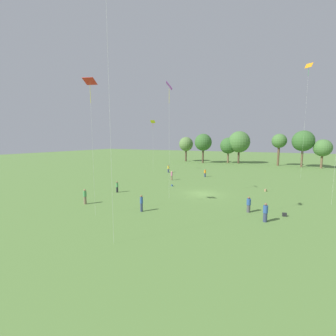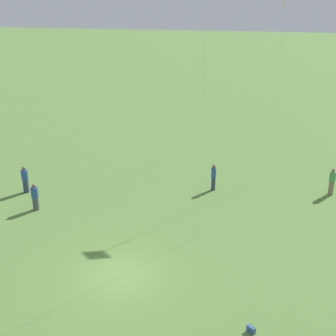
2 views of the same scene
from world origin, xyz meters
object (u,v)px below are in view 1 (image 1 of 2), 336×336
(person_1, at_px, (168,169))
(picnic_bag_1, at_px, (265,190))
(person_3, at_px, (117,187))
(picnic_bag_2, at_px, (284,215))
(person_5, at_px, (205,173))
(person_4, at_px, (249,205))
(person_0, at_px, (265,213))
(person_7, at_px, (172,175))
(kite_2, at_px, (309,70))
(picnic_bag_0, at_px, (172,185))
(kite_1, at_px, (90,86))
(kite_0, at_px, (153,123))
(person_2, at_px, (85,197))
(kite_4, at_px, (169,90))
(person_6, at_px, (141,203))

(person_1, bearing_deg, picnic_bag_1, 142.00)
(person_3, bearing_deg, picnic_bag_2, -148.46)
(person_5, bearing_deg, person_3, -176.09)
(person_4, bearing_deg, person_0, -92.70)
(person_7, height_order, picnic_bag_2, person_7)
(kite_2, height_order, picnic_bag_0, kite_2)
(person_4, xyz_separation_m, kite_1, (-14.21, -7.77, 12.04))
(kite_0, bearing_deg, person_1, -150.47)
(person_2, xyz_separation_m, kite_0, (-6.77, 28.36, 10.74))
(person_3, relative_size, kite_4, 0.11)
(person_7, xyz_separation_m, kite_1, (1.38, -21.65, 11.97))
(person_5, xyz_separation_m, picnic_bag_2, (14.36, -20.07, -0.63))
(kite_2, distance_m, picnic_bag_0, 34.26)
(person_0, bearing_deg, kite_4, 120.91)
(person_1, xyz_separation_m, kite_0, (-4.37, 0.41, 10.78))
(person_6, xyz_separation_m, kite_4, (0.23, 6.38, 13.03))
(person_2, relative_size, picnic_bag_2, 4.20)
(person_4, bearing_deg, kite_2, 35.67)
(picnic_bag_2, bearing_deg, person_5, 125.58)
(person_2, height_order, picnic_bag_1, person_2)
(picnic_bag_0, relative_size, picnic_bag_2, 0.87)
(kite_0, relative_size, kite_1, 0.91)
(person_5, bearing_deg, person_1, 102.44)
(person_2, distance_m, person_4, 18.89)
(person_0, xyz_separation_m, kite_1, (-15.97, -5.47, 11.98))
(person_3, distance_m, kite_1, 15.61)
(person_7, bearing_deg, person_2, -51.26)
(person_6, bearing_deg, person_0, -66.88)
(kite_2, bearing_deg, picnic_bag_1, -36.72)
(person_2, xyz_separation_m, person_5, (7.19, 25.71, -0.11))
(person_0, xyz_separation_m, person_4, (-1.75, 2.29, -0.06))
(kite_0, height_order, picnic_bag_1, kite_0)
(person_2, relative_size, person_7, 1.02)
(kite_4, bearing_deg, person_6, -164.07)
(person_5, xyz_separation_m, kite_2, (17.84, 6.94, 20.03))
(kite_1, height_order, picnic_bag_1, kite_1)
(picnic_bag_2, bearing_deg, kite_1, -155.64)
(person_3, relative_size, picnic_bag_0, 4.35)
(person_3, height_order, person_7, person_7)
(person_0, bearing_deg, picnic_bag_0, 102.37)
(person_3, xyz_separation_m, person_6, (8.08, -5.96, 0.10))
(person_5, bearing_deg, person_7, 169.49)
(person_3, xyz_separation_m, kite_1, (4.31, -8.93, 12.05))
(person_7, bearing_deg, kite_1, -40.22)
(person_6, relative_size, picnic_bag_2, 4.15)
(person_2, height_order, person_3, person_2)
(person_0, distance_m, kite_1, 20.70)
(person_5, xyz_separation_m, kite_0, (-13.96, 2.65, 10.85))
(kite_4, bearing_deg, person_5, 20.16)
(person_4, distance_m, person_6, 11.49)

